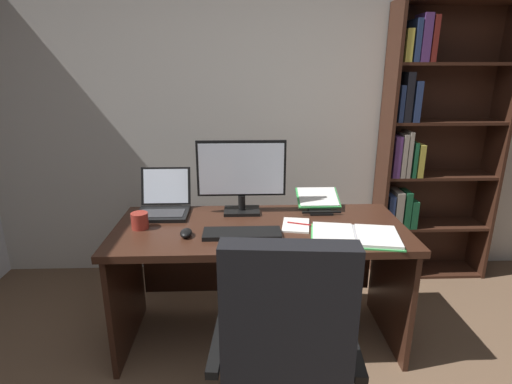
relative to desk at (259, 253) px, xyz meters
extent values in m
cube|color=beige|center=(0.16, 0.94, 0.72)|extent=(5.01, 0.12, 2.54)
cube|color=#381E14|center=(0.00, -0.08, 0.19)|extent=(1.66, 0.72, 0.04)
cube|color=#381E14|center=(-0.79, -0.08, -0.19)|extent=(0.03, 0.66, 0.71)
cube|color=#381E14|center=(0.79, -0.08, -0.19)|extent=(0.03, 0.66, 0.71)
cube|color=#381E14|center=(0.00, 0.26, -0.15)|extent=(1.54, 0.03, 0.50)
cube|color=#381E14|center=(0.97, 0.72, 0.48)|extent=(0.02, 0.28, 2.06)
cube|color=#381E14|center=(1.82, 0.72, 0.48)|extent=(0.02, 0.28, 2.06)
cube|color=#381E14|center=(1.39, 0.85, 0.48)|extent=(0.87, 0.01, 2.06)
cube|color=#381E14|center=(1.39, 0.72, -0.53)|extent=(0.82, 0.26, 0.02)
cube|color=#195633|center=(1.03, 0.69, -0.42)|extent=(0.06, 0.21, 0.21)
cube|color=navy|center=(1.08, 0.67, -0.41)|extent=(0.04, 0.16, 0.23)
cube|color=gold|center=(1.15, 0.68, -0.39)|extent=(0.06, 0.18, 0.26)
cube|color=gold|center=(1.21, 0.68, -0.36)|extent=(0.06, 0.19, 0.32)
cube|color=maroon|center=(1.26, 0.67, -0.38)|extent=(0.03, 0.16, 0.28)
cube|color=#381E14|center=(1.39, 0.72, -0.13)|extent=(0.82, 0.26, 0.02)
cube|color=navy|center=(1.03, 0.69, 0.01)|extent=(0.05, 0.21, 0.26)
cube|color=gray|center=(1.09, 0.69, 0.03)|extent=(0.06, 0.20, 0.29)
cube|color=#195633|center=(1.15, 0.67, 0.03)|extent=(0.05, 0.17, 0.29)
cube|color=#195633|center=(1.21, 0.68, -0.01)|extent=(0.05, 0.17, 0.22)
cube|color=#381E14|center=(1.39, 0.72, 0.28)|extent=(0.82, 0.26, 0.02)
cube|color=#512D66|center=(1.03, 0.68, 0.44)|extent=(0.05, 0.19, 0.30)
cube|color=gray|center=(1.08, 0.67, 0.45)|extent=(0.03, 0.16, 0.32)
cube|color=gray|center=(1.12, 0.68, 0.46)|extent=(0.03, 0.18, 0.34)
cube|color=#195633|center=(1.16, 0.69, 0.42)|extent=(0.03, 0.20, 0.26)
cube|color=gold|center=(1.21, 0.70, 0.41)|extent=(0.04, 0.22, 0.24)
cube|color=#381E14|center=(1.39, 0.72, 0.69)|extent=(0.82, 0.26, 0.02)
cube|color=navy|center=(1.02, 0.67, 0.83)|extent=(0.03, 0.17, 0.26)
cube|color=black|center=(1.07, 0.69, 0.87)|extent=(0.05, 0.20, 0.34)
cube|color=navy|center=(1.13, 0.69, 0.84)|extent=(0.05, 0.21, 0.28)
cube|color=#381E14|center=(1.39, 0.72, 1.09)|extent=(0.82, 0.26, 0.02)
cube|color=gold|center=(1.03, 0.67, 1.21)|extent=(0.05, 0.17, 0.21)
cube|color=navy|center=(1.08, 0.69, 1.24)|extent=(0.04, 0.21, 0.28)
cube|color=#512D66|center=(1.14, 0.68, 1.26)|extent=(0.06, 0.18, 0.31)
cube|color=maroon|center=(1.20, 0.68, 1.25)|extent=(0.04, 0.17, 0.30)
cube|color=#381E14|center=(1.39, 0.72, 1.50)|extent=(0.82, 0.26, 0.02)
cube|color=black|center=(0.07, -0.80, -0.16)|extent=(0.54, 0.52, 0.07)
cube|color=black|center=(0.05, -1.00, 0.20)|extent=(0.48, 0.14, 0.64)
cube|color=black|center=(-0.21, -0.78, -0.03)|extent=(0.08, 0.39, 0.04)
cube|color=black|center=(0.35, -0.82, -0.03)|extent=(0.08, 0.39, 0.04)
cube|color=black|center=(-0.10, 0.15, 0.22)|extent=(0.22, 0.16, 0.02)
cylinder|color=black|center=(-0.10, 0.15, 0.27)|extent=(0.04, 0.04, 0.09)
cube|color=black|center=(-0.10, 0.16, 0.49)|extent=(0.54, 0.02, 0.34)
cube|color=silver|center=(-0.10, 0.14, 0.49)|extent=(0.51, 0.00, 0.31)
cube|color=black|center=(-0.59, 0.11, 0.22)|extent=(0.31, 0.25, 0.02)
cube|color=#2D2D30|center=(-0.59, 0.09, 0.23)|extent=(0.27, 0.14, 0.00)
cube|color=black|center=(-0.59, 0.28, 0.35)|extent=(0.31, 0.08, 0.24)
cube|color=silver|center=(-0.59, 0.27, 0.35)|extent=(0.28, 0.06, 0.21)
cube|color=black|center=(-0.10, -0.21, 0.22)|extent=(0.42, 0.15, 0.02)
ellipsoid|color=black|center=(-0.40, -0.21, 0.23)|extent=(0.06, 0.10, 0.04)
cube|color=black|center=(0.39, 0.13, 0.21)|extent=(0.14, 0.12, 0.01)
cube|color=black|center=(0.39, 0.09, 0.22)|extent=(0.24, 0.01, 0.01)
cube|color=green|center=(0.39, 0.23, 0.27)|extent=(0.27, 0.20, 0.08)
cube|color=silver|center=(0.39, 0.23, 0.28)|extent=(0.25, 0.18, 0.07)
cube|color=green|center=(0.38, -0.24, 0.21)|extent=(0.28, 0.33, 0.01)
cube|color=green|center=(0.61, -0.28, 0.21)|extent=(0.28, 0.33, 0.01)
cube|color=silver|center=(0.38, -0.24, 0.22)|extent=(0.26, 0.32, 0.02)
cube|color=silver|center=(0.61, -0.28, 0.22)|extent=(0.26, 0.32, 0.02)
cylinder|color=#B7B7BC|center=(0.50, -0.26, 0.22)|extent=(0.07, 0.27, 0.02)
cube|color=silver|center=(0.20, -0.08, 0.21)|extent=(0.18, 0.23, 0.01)
cylinder|color=maroon|center=(0.22, -0.08, 0.22)|extent=(0.13, 0.06, 0.01)
cylinder|color=maroon|center=(-0.68, -0.08, 0.25)|extent=(0.10, 0.10, 0.09)
camera|label=1|loc=(-0.10, -2.20, 1.08)|focal=28.11mm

